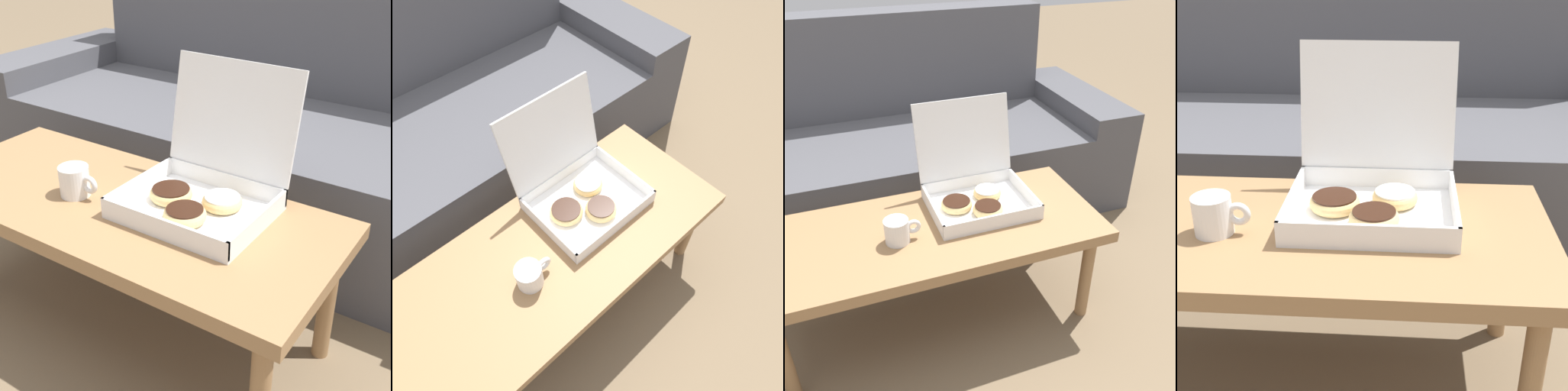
# 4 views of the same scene
# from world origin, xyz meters

# --- Properties ---
(ground_plane) EXTENTS (12.00, 12.00, 0.00)m
(ground_plane) POSITION_xyz_m (0.00, 0.00, 0.00)
(ground_plane) COLOR #756047
(couch) EXTENTS (2.23, 0.84, 0.90)m
(couch) POSITION_xyz_m (0.00, 0.82, 0.29)
(couch) COLOR #4C4C51
(couch) RESTS_ON ground_plane
(coffee_table) EXTENTS (1.14, 0.49, 0.40)m
(coffee_table) POSITION_xyz_m (0.00, -0.01, 0.36)
(coffee_table) COLOR #997047
(coffee_table) RESTS_ON ground_plane
(pastry_box) EXTENTS (0.35, 0.35, 0.34)m
(pastry_box) POSITION_xyz_m (0.19, 0.08, 0.46)
(pastry_box) COLOR white
(pastry_box) RESTS_ON coffee_table
(coffee_mug) EXTENTS (0.12, 0.08, 0.08)m
(coffee_mug) POSITION_xyz_m (-0.12, -0.05, 0.44)
(coffee_mug) COLOR white
(coffee_mug) RESTS_ON coffee_table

